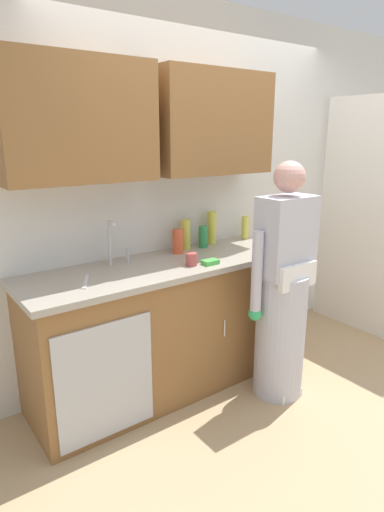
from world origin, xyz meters
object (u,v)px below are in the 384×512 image
at_px(bottle_water_short, 212,228).
at_px(bottle_soap, 203,237).
at_px(sink, 126,272).
at_px(bottle_cleaner_spray, 178,241).
at_px(sponge, 210,262).
at_px(bottle_water_tall, 245,227).
at_px(cup_by_sink, 191,259).
at_px(knife_on_counter, 86,282).
at_px(bottle_dish_liquid, 185,234).
at_px(person_at_sink, 282,301).

distance_m(bottle_water_short, bottle_soap, 0.15).
xyz_separation_m(sink, bottle_cleaner_spray, (0.49, 0.14, 0.10)).
bearing_deg(sponge, bottle_water_tall, 30.52).
bearing_deg(cup_by_sink, knife_on_counter, 172.43).
relative_size(bottle_water_tall, bottle_water_short, 0.73).
distance_m(bottle_dish_liquid, knife_on_counter, 0.96).
height_order(person_at_sink, bottle_soap, person_at_sink).
distance_m(person_at_sink, cup_by_sink, 0.68).
relative_size(bottle_soap, sponge, 1.53).
xyz_separation_m(sink, cup_by_sink, (0.39, -0.17, 0.06)).
height_order(bottle_cleaner_spray, bottle_soap, bottle_cleaner_spray).
xyz_separation_m(bottle_cleaner_spray, bottle_water_short, (0.38, 0.08, 0.04)).
height_order(sink, bottle_water_short, sink).
bearing_deg(bottle_soap, bottle_dish_liquid, 162.50).
bearing_deg(cup_by_sink, bottle_dish_liquid, 59.89).
distance_m(bottle_water_short, cup_by_sink, 0.62).
relative_size(sink, cup_by_sink, 5.89).
bearing_deg(sponge, bottle_soap, 58.63).
distance_m(knife_on_counter, sponge, 0.83).
distance_m(bottle_water_short, bottle_dish_liquid, 0.27).
height_order(bottle_cleaner_spray, cup_by_sink, bottle_cleaner_spray).
height_order(bottle_cleaner_spray, knife_on_counter, bottle_cleaner_spray).
xyz_separation_m(bottle_soap, bottle_dish_liquid, (-0.13, 0.04, 0.03)).
height_order(bottle_water_tall, bottle_soap, bottle_water_tall).
height_order(sink, bottle_cleaner_spray, sink).
relative_size(person_at_sink, bottle_soap, 9.65).
relative_size(bottle_cleaner_spray, cup_by_sink, 2.08).
bearing_deg(knife_on_counter, bottle_cleaner_spray, 132.08).
bearing_deg(bottle_dish_liquid, cup_by_sink, -120.11).
xyz_separation_m(bottle_water_tall, cup_by_sink, (-0.81, -0.35, -0.05)).
relative_size(bottle_soap, cup_by_sink, 1.98).
bearing_deg(bottle_dish_liquid, bottle_water_short, 3.92).
xyz_separation_m(bottle_water_tall, knife_on_counter, (-1.51, -0.26, -0.09)).
bearing_deg(bottle_cleaner_spray, knife_on_counter, -165.31).
xyz_separation_m(bottle_water_tall, sponge, (-0.69, -0.41, -0.08)).
distance_m(bottle_water_tall, knife_on_counter, 1.53).
bearing_deg(bottle_water_short, sink, -165.90).
distance_m(bottle_water_tall, bottle_water_short, 0.33).
height_order(bottle_water_tall, knife_on_counter, bottle_water_tall).
xyz_separation_m(bottle_water_tall, bottle_soap, (-0.46, -0.03, -0.01)).
bearing_deg(bottle_water_tall, bottle_water_short, 174.23).
height_order(cup_by_sink, knife_on_counter, cup_by_sink).
height_order(cup_by_sink, sponge, cup_by_sink).
bearing_deg(bottle_water_short, person_at_sink, -89.42).
xyz_separation_m(bottle_soap, sponge, (-0.23, -0.38, -0.07)).
xyz_separation_m(bottle_dish_liquid, sponge, (-0.10, -0.42, -0.10)).
xyz_separation_m(person_at_sink, bottle_cleaner_spray, (-0.39, 0.67, 0.34)).
distance_m(bottle_soap, sponge, 0.45).
bearing_deg(person_at_sink, bottle_cleaner_spray, 119.92).
height_order(bottle_dish_liquid, sponge, bottle_dish_liquid).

